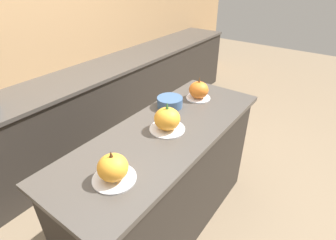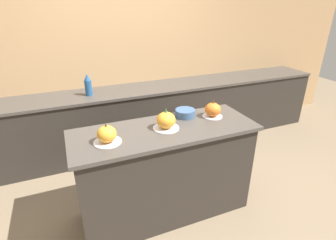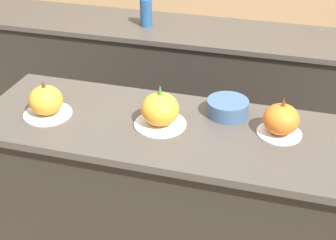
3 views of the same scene
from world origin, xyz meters
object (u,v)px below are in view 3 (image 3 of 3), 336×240
bottle_tall (146,8)px  mixing_bowl (228,107)px  pumpkin_cake_center (160,111)px  pumpkin_cake_left (46,102)px  pumpkin_cake_right (281,120)px

bottle_tall → mixing_bowl: bottle_tall is taller
pumpkin_cake_center → bottle_tall: 1.43m
pumpkin_cake_left → mixing_bowl: (0.80, 0.23, -0.03)m
bottle_tall → pumpkin_cake_right: bearing=-51.1°
pumpkin_cake_center → mixing_bowl: pumpkin_cake_center is taller
pumpkin_cake_center → mixing_bowl: (0.27, 0.18, -0.04)m
pumpkin_cake_right → mixing_bowl: bearing=156.8°
pumpkin_cake_center → pumpkin_cake_right: pumpkin_cake_center is taller
bottle_tall → mixing_bowl: (0.78, -1.16, -0.05)m
pumpkin_cake_center → mixing_bowl: size_ratio=1.21×
pumpkin_cake_left → pumpkin_cake_center: size_ratio=0.96×
pumpkin_cake_center → pumpkin_cake_right: bearing=8.0°
pumpkin_cake_left → mixing_bowl: size_ratio=1.16×
pumpkin_cake_left → pumpkin_cake_right: size_ratio=1.15×
pumpkin_cake_right → mixing_bowl: 0.27m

